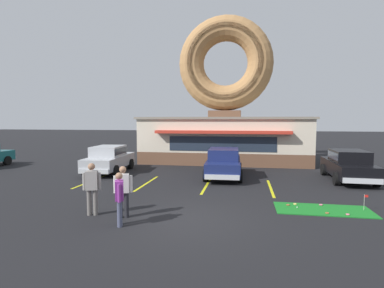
# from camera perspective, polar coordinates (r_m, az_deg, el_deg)

# --- Properties ---
(ground_plane) EXTENTS (160.00, 160.00, 0.00)m
(ground_plane) POSITION_cam_1_polar(r_m,az_deg,el_deg) (9.77, -0.74, -14.20)
(ground_plane) COLOR black
(donut_shop_building) EXTENTS (12.30, 6.75, 10.96)m
(donut_shop_building) POSITION_cam_1_polar(r_m,az_deg,el_deg) (23.09, 6.29, 6.03)
(donut_shop_building) COLOR brown
(donut_shop_building) RESTS_ON ground
(putting_mat) EXTENTS (3.24, 1.43, 0.03)m
(putting_mat) POSITION_cam_1_polar(r_m,az_deg,el_deg) (11.65, 23.68, -11.40)
(putting_mat) COLOR #197523
(putting_mat) RESTS_ON ground
(mini_donut_near_left) EXTENTS (0.13, 0.13, 0.04)m
(mini_donut_near_left) POSITION_cam_1_polar(r_m,az_deg,el_deg) (11.20, 24.35, -11.89)
(mini_donut_near_left) COLOR brown
(mini_donut_near_left) RESTS_ON putting_mat
(mini_donut_near_right) EXTENTS (0.13, 0.13, 0.04)m
(mini_donut_near_right) POSITION_cam_1_polar(r_m,az_deg,el_deg) (11.91, 19.03, -10.75)
(mini_donut_near_right) COLOR #E5C666
(mini_donut_near_right) RESTS_ON putting_mat
(mini_donut_mid_left) EXTENTS (0.13, 0.13, 0.04)m
(mini_donut_mid_left) POSITION_cam_1_polar(r_m,az_deg,el_deg) (11.34, 27.53, -11.81)
(mini_donut_mid_left) COLOR #D8667F
(mini_donut_mid_left) RESTS_ON putting_mat
(mini_donut_mid_centre) EXTENTS (0.13, 0.13, 0.04)m
(mini_donut_mid_centre) POSITION_cam_1_polar(r_m,az_deg,el_deg) (11.71, 17.82, -10.98)
(mini_donut_mid_centre) COLOR brown
(mini_donut_mid_centre) RESTS_ON putting_mat
(mini_donut_mid_right) EXTENTS (0.13, 0.13, 0.04)m
(mini_donut_mid_right) POSITION_cam_1_polar(r_m,az_deg,el_deg) (12.14, 23.35, -10.58)
(mini_donut_mid_right) COLOR #D8667F
(mini_donut_mid_right) RESTS_ON putting_mat
(golf_ball) EXTENTS (0.04, 0.04, 0.04)m
(golf_ball) POSITION_cam_1_polar(r_m,az_deg,el_deg) (11.50, 19.39, -11.30)
(golf_ball) COLOR white
(golf_ball) RESTS_ON putting_mat
(putting_flag_pin) EXTENTS (0.13, 0.01, 0.55)m
(putting_flag_pin) POSITION_cam_1_polar(r_m,az_deg,el_deg) (12.09, 30.14, -8.99)
(putting_flag_pin) COLOR silver
(putting_flag_pin) RESTS_ON putting_mat
(car_black) EXTENTS (2.06, 4.60, 1.60)m
(car_black) POSITION_cam_1_polar(r_m,az_deg,el_deg) (17.51, 27.60, -3.40)
(car_black) COLOR black
(car_black) RESTS_ON ground
(car_navy) EXTENTS (2.09, 4.61, 1.60)m
(car_navy) POSITION_cam_1_polar(r_m,az_deg,el_deg) (16.52, 6.06, -3.36)
(car_navy) COLOR navy
(car_navy) RESTS_ON ground
(car_silver) EXTENTS (2.20, 4.66, 1.60)m
(car_silver) POSITION_cam_1_polar(r_m,az_deg,el_deg) (18.70, -15.52, -2.57)
(car_silver) COLOR #B2B5BA
(car_silver) RESTS_ON ground
(pedestrian_blue_sweater_man) EXTENTS (0.37, 0.56, 1.60)m
(pedestrian_blue_sweater_man) POSITION_cam_1_polar(r_m,az_deg,el_deg) (9.24, -13.66, -9.72)
(pedestrian_blue_sweater_man) COLOR #474C66
(pedestrian_blue_sweater_man) RESTS_ON ground
(pedestrian_hooded_kid) EXTENTS (0.57, 0.35, 1.68)m
(pedestrian_hooded_kid) POSITION_cam_1_polar(r_m,az_deg,el_deg) (9.96, -12.99, -8.38)
(pedestrian_hooded_kid) COLOR #232328
(pedestrian_hooded_kid) RESTS_ON ground
(pedestrian_leather_jacket_man) EXTENTS (0.58, 0.34, 1.74)m
(pedestrian_leather_jacket_man) POSITION_cam_1_polar(r_m,az_deg,el_deg) (10.48, -18.52, -7.64)
(pedestrian_leather_jacket_man) COLOR slate
(pedestrian_leather_jacket_man) RESTS_ON ground
(trash_bin) EXTENTS (0.57, 0.57, 0.97)m
(trash_bin) POSITION_cam_1_polar(r_m,az_deg,el_deg) (21.04, 19.82, -2.92)
(trash_bin) COLOR #232833
(trash_bin) RESTS_ON ground
(parking_stripe_far_left) EXTENTS (0.12, 3.60, 0.01)m
(parking_stripe_far_left) POSITION_cam_1_polar(r_m,az_deg,el_deg) (16.41, -18.64, -6.71)
(parking_stripe_far_left) COLOR yellow
(parking_stripe_far_left) RESTS_ON ground
(parking_stripe_left) EXTENTS (0.12, 3.60, 0.01)m
(parking_stripe_left) POSITION_cam_1_polar(r_m,az_deg,el_deg) (15.21, -8.60, -7.40)
(parking_stripe_left) COLOR yellow
(parking_stripe_left) RESTS_ON ground
(parking_stripe_mid_left) EXTENTS (0.12, 3.60, 0.01)m
(parking_stripe_mid_left) POSITION_cam_1_polar(r_m,az_deg,el_deg) (14.55, 2.77, -7.91)
(parking_stripe_mid_left) COLOR yellow
(parking_stripe_mid_left) RESTS_ON ground
(parking_stripe_centre) EXTENTS (0.12, 3.60, 0.01)m
(parking_stripe_centre) POSITION_cam_1_polar(r_m,az_deg,el_deg) (14.48, 14.75, -8.11)
(parking_stripe_centre) COLOR yellow
(parking_stripe_centre) RESTS_ON ground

